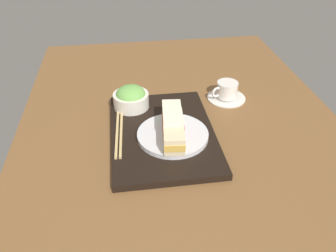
{
  "coord_description": "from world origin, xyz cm",
  "views": [
    {
      "loc": [
        85.38,
        -16.6,
        60.67
      ],
      "look_at": [
        7.27,
        -5.39,
        5.0
      ],
      "focal_mm": 36.67,
      "sensor_mm": 36.0,
      "label": 1
    }
  ],
  "objects_px": {
    "sandwich_near": "(172,113)",
    "chopsticks_pair": "(119,133)",
    "sandwich_plate": "(173,135)",
    "salad_bowl": "(131,98)",
    "sandwich_far": "(174,139)",
    "coffee_cup": "(227,92)",
    "sandwich_middle": "(173,124)"
  },
  "relations": [
    {
      "from": "chopsticks_pair",
      "to": "coffee_cup",
      "type": "xyz_separation_m",
      "value": [
        -0.18,
        0.37,
        0.0
      ]
    },
    {
      "from": "sandwich_plate",
      "to": "sandwich_far",
      "type": "relative_size",
      "value": 2.35
    },
    {
      "from": "salad_bowl",
      "to": "sandwich_near",
      "type": "bearing_deg",
      "value": 44.27
    },
    {
      "from": "salad_bowl",
      "to": "coffee_cup",
      "type": "distance_m",
      "value": 0.33
    },
    {
      "from": "sandwich_near",
      "to": "salad_bowl",
      "type": "distance_m",
      "value": 0.16
    },
    {
      "from": "salad_bowl",
      "to": "chopsticks_pair",
      "type": "distance_m",
      "value": 0.15
    },
    {
      "from": "sandwich_near",
      "to": "chopsticks_pair",
      "type": "xyz_separation_m",
      "value": [
        0.03,
        -0.16,
        -0.03
      ]
    },
    {
      "from": "sandwich_plate",
      "to": "coffee_cup",
      "type": "xyz_separation_m",
      "value": [
        -0.22,
        0.22,
        -0.0
      ]
    },
    {
      "from": "chopsticks_pair",
      "to": "coffee_cup",
      "type": "relative_size",
      "value": 1.72
    },
    {
      "from": "sandwich_far",
      "to": "coffee_cup",
      "type": "relative_size",
      "value": 0.65
    },
    {
      "from": "sandwich_far",
      "to": "salad_bowl",
      "type": "distance_m",
      "value": 0.26
    },
    {
      "from": "sandwich_middle",
      "to": "chopsticks_pair",
      "type": "relative_size",
      "value": 0.38
    },
    {
      "from": "chopsticks_pair",
      "to": "sandwich_middle",
      "type": "bearing_deg",
      "value": 76.32
    },
    {
      "from": "sandwich_near",
      "to": "coffee_cup",
      "type": "height_order",
      "value": "sandwich_near"
    },
    {
      "from": "sandwich_plate",
      "to": "sandwich_middle",
      "type": "bearing_deg",
      "value": 135.0
    },
    {
      "from": "sandwich_near",
      "to": "coffee_cup",
      "type": "bearing_deg",
      "value": 126.16
    },
    {
      "from": "sandwich_middle",
      "to": "sandwich_far",
      "type": "xyz_separation_m",
      "value": [
        0.06,
        -0.01,
        -0.01
      ]
    },
    {
      "from": "sandwich_middle",
      "to": "coffee_cup",
      "type": "xyz_separation_m",
      "value": [
        -0.22,
        0.22,
        -0.04
      ]
    },
    {
      "from": "coffee_cup",
      "to": "sandwich_near",
      "type": "bearing_deg",
      "value": -53.84
    },
    {
      "from": "sandwich_middle",
      "to": "chopsticks_pair",
      "type": "distance_m",
      "value": 0.16
    },
    {
      "from": "sandwich_far",
      "to": "salad_bowl",
      "type": "bearing_deg",
      "value": -157.45
    },
    {
      "from": "sandwich_plate",
      "to": "chopsticks_pair",
      "type": "height_order",
      "value": "sandwich_plate"
    },
    {
      "from": "sandwich_plate",
      "to": "salad_bowl",
      "type": "height_order",
      "value": "salad_bowl"
    },
    {
      "from": "sandwich_middle",
      "to": "sandwich_near",
      "type": "bearing_deg",
      "value": 173.84
    },
    {
      "from": "sandwich_plate",
      "to": "sandwich_near",
      "type": "bearing_deg",
      "value": 173.84
    },
    {
      "from": "sandwich_far",
      "to": "sandwich_middle",
      "type": "bearing_deg",
      "value": 173.84
    },
    {
      "from": "sandwich_middle",
      "to": "coffee_cup",
      "type": "height_order",
      "value": "sandwich_middle"
    },
    {
      "from": "sandwich_near",
      "to": "coffee_cup",
      "type": "distance_m",
      "value": 0.27
    },
    {
      "from": "sandwich_far",
      "to": "chopsticks_pair",
      "type": "bearing_deg",
      "value": -124.55
    },
    {
      "from": "sandwich_near",
      "to": "sandwich_far",
      "type": "distance_m",
      "value": 0.13
    },
    {
      "from": "sandwich_plate",
      "to": "sandwich_near",
      "type": "relative_size",
      "value": 2.41
    },
    {
      "from": "sandwich_middle",
      "to": "sandwich_far",
      "type": "bearing_deg",
      "value": -6.16
    }
  ]
}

